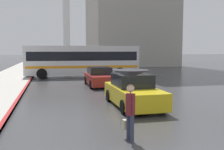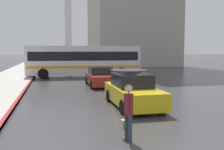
# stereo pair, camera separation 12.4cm
# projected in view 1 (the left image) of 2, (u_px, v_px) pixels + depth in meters

# --- Properties ---
(taxi) EXTENTS (1.91, 4.51, 1.68)m
(taxi) POSITION_uv_depth(u_px,v_px,m) (133.00, 91.00, 12.37)
(taxi) COLOR gold
(taxi) RESTS_ON ground_plane
(sedan_red) EXTENTS (1.91, 4.16, 1.37)m
(sedan_red) POSITION_uv_depth(u_px,v_px,m) (100.00, 77.00, 19.40)
(sedan_red) COLOR maroon
(sedan_red) RESTS_ON ground_plane
(city_bus) EXTENTS (11.00, 3.20, 3.04)m
(city_bus) POSITION_uv_depth(u_px,v_px,m) (82.00, 60.00, 25.72)
(city_bus) COLOR silver
(city_bus) RESTS_ON ground_plane
(pedestrian_with_umbrella) EXTENTS (1.06, 1.06, 2.08)m
(pedestrian_with_umbrella) POSITION_uv_depth(u_px,v_px,m) (130.00, 83.00, 7.48)
(pedestrian_with_umbrella) COLOR #2D3347
(pedestrian_with_umbrella) RESTS_ON ground_plane
(traffic_light) EXTENTS (3.38, 0.38, 5.84)m
(traffic_light) POSITION_uv_depth(u_px,v_px,m) (16.00, 5.00, 8.17)
(traffic_light) COLOR black
(traffic_light) RESTS_ON ground_plane
(monument_cross) EXTENTS (6.72, 0.90, 15.27)m
(monument_cross) POSITION_uv_depth(u_px,v_px,m) (66.00, 6.00, 35.73)
(monument_cross) COLOR white
(monument_cross) RESTS_ON ground_plane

